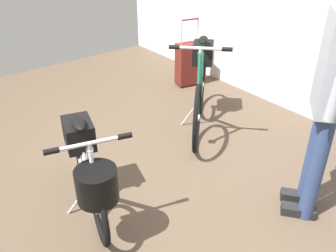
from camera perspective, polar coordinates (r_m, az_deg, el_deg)
name	(u,v)px	position (r m, az deg, el deg)	size (l,w,h in m)	color
ground_plane	(158,197)	(2.92, -1.57, -10.97)	(6.51, 6.51, 0.00)	brown
folding_bike_foreground	(89,169)	(2.57, -12.29, -6.64)	(1.03, 0.53, 0.76)	black
display_bike_left	(200,86)	(3.66, 5.09, 6.24)	(1.00, 1.04, 0.97)	black
visitor_near_wall	(333,89)	(2.49, 24.28, 5.31)	(0.39, 0.43, 1.70)	navy
rolling_suitcase	(191,63)	(4.70, 3.53, 9.76)	(0.25, 0.39, 0.83)	maroon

